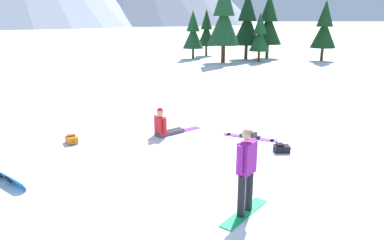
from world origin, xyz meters
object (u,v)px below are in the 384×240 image
Objects in this scene: loose_snowboard_near_right at (250,137)px; pine_tree_slender at (247,23)px; snowboarder_foreground at (246,169)px; loose_snowboard_near_left at (5,177)px; backpack_orange at (72,139)px; pine_tree_twin at (324,28)px; backpack_black at (282,148)px; pine_tree_young at (206,31)px; pine_tree_leaning at (193,33)px; pine_tree_tall at (224,18)px; snowboarder_midground at (165,125)px; pine_tree_short at (269,23)px; pine_tree_broad at (260,35)px.

loose_snowboard_near_right is 0.29× the size of pine_tree_slender.
loose_snowboard_near_right is at bearing 79.71° from snowboarder_foreground.
pine_tree_slender is at bearing 70.02° from loose_snowboard_near_left.
backpack_orange is 28.28m from pine_tree_twin.
pine_tree_young is at bearing 92.01° from backpack_black.
loose_snowboard_near_right is 0.39× the size of pine_tree_leaning.
pine_tree_twin is (10.54, -4.80, 0.37)m from pine_tree_young.
snowboarder_foreground reaches higher than backpack_black.
pine_tree_young is (5.51, 27.91, 2.47)m from backpack_orange.
pine_tree_young is 6.53m from pine_tree_tall.
backpack_orange is at bearing -110.62° from pine_tree_slender.
loose_snowboard_near_left is at bearing -135.06° from snowboarder_midground.
pine_tree_short is (6.53, 29.83, 2.40)m from snowboarder_foreground.
snowboarder_midground is 24.34m from pine_tree_leaning.
snowboarder_midground is at bearing -109.03° from pine_tree_short.
snowboarder_midground is 0.35× the size of pine_tree_leaning.
loose_snowboard_near_right is 1.15× the size of loose_snowboard_near_left.
snowboarder_foreground reaches higher than backpack_orange.
pine_tree_tall reaches higher than snowboarder_midground.
pine_tree_broad reaches higher than snowboarder_midground.
backpack_orange is (-2.92, -0.79, -0.22)m from snowboarder_midground.
backpack_black is 23.78m from pine_tree_broad.
pine_tree_leaning reaches higher than snowboarder_foreground.
loose_snowboard_near_left is 0.22× the size of pine_tree_tall.
snowboarder_midground is 26.25m from pine_tree_short.
pine_tree_twin is (5.97, 0.54, 0.60)m from pine_tree_broad.
loose_snowboard_near_right is at bearing -5.80° from snowboarder_midground.
snowboarder_midground is 21.47m from pine_tree_tall.
backpack_black is at bearing 65.51° from snowboarder_foreground.
pine_tree_young is at bearing 130.59° from pine_tree_broad.
pine_tree_young is (6.24, 30.77, 2.47)m from loose_snowboard_near_left.
pine_tree_broad is 3.79m from pine_tree_tall.
snowboarder_midground is at bearing 44.94° from loose_snowboard_near_left.
pine_tree_leaning is at bearing 127.98° from pine_tree_tall.
snowboarder_foreground is 0.42× the size of pine_tree_broad.
snowboarder_foreground is 3.31× the size of backpack_orange.
pine_tree_slender is 1.01× the size of pine_tree_short.
snowboarder_foreground is 5.06m from loose_snowboard_near_right.
backpack_black is at bearing -7.32° from backpack_orange.
pine_tree_tall is (7.46, 24.48, 3.73)m from loose_snowboard_near_left.
pine_tree_short is 1.14× the size of pine_tree_twin.
pine_tree_slender reaches higher than loose_snowboard_near_right.
pine_tree_young is 0.76× the size of pine_tree_slender.
snowboarder_foreground is 32.35m from pine_tree_young.
pine_tree_tall is at bearing -140.98° from pine_tree_short.
pine_tree_leaning is at bearing 80.19° from loose_snowboard_near_left.
snowboarder_midground is at bearing 15.10° from backpack_orange.
pine_tree_young is (2.59, 27.12, 2.25)m from snowboarder_midground.
pine_tree_short is (8.50, 24.64, 3.03)m from snowboarder_midground.
pine_tree_slender is 2.30m from pine_tree_broad.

